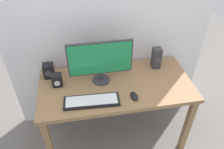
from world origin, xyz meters
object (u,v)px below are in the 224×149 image
(speaker_right, at_px, (156,58))
(audio_controller, at_px, (57,80))
(mouse, at_px, (134,96))
(speaker_left, at_px, (49,71))
(keyboard_primary, at_px, (92,101))
(desk, at_px, (116,91))
(monitor, at_px, (100,60))

(speaker_right, height_order, audio_controller, speaker_right)
(mouse, distance_m, speaker_left, 0.86)
(speaker_left, bearing_deg, mouse, -30.15)
(speaker_left, bearing_deg, keyboard_primary, -48.87)
(speaker_right, bearing_deg, audio_controller, -172.92)
(desk, relative_size, monitor, 2.45)
(speaker_right, xyz_separation_m, speaker_left, (-1.08, 0.03, -0.04))
(keyboard_primary, relative_size, audio_controller, 3.77)
(mouse, bearing_deg, speaker_left, 140.47)
(desk, height_order, monitor, monitor)
(audio_controller, bearing_deg, desk, -7.90)
(monitor, bearing_deg, mouse, -49.07)
(mouse, xyz_separation_m, audio_controller, (-0.66, 0.28, 0.04))
(desk, bearing_deg, speaker_left, 160.19)
(keyboard_primary, xyz_separation_m, speaker_left, (-0.37, 0.43, 0.06))
(keyboard_primary, height_order, speaker_right, speaker_right)
(monitor, distance_m, keyboard_primary, 0.38)
(desk, xyz_separation_m, mouse, (0.12, -0.21, 0.11))
(audio_controller, bearing_deg, keyboard_primary, -43.54)
(desk, bearing_deg, speaker_right, 23.66)
(desk, distance_m, monitor, 0.36)
(speaker_right, bearing_deg, mouse, -129.36)
(keyboard_primary, height_order, mouse, mouse)
(mouse, relative_size, speaker_right, 0.49)
(speaker_right, bearing_deg, monitor, -168.89)
(desk, height_order, keyboard_primary, keyboard_primary)
(speaker_right, bearing_deg, speaker_left, 178.64)
(mouse, bearing_deg, audio_controller, 147.51)
(keyboard_primary, xyz_separation_m, audio_controller, (-0.29, 0.28, 0.05))
(desk, relative_size, audio_controller, 11.22)
(monitor, xyz_separation_m, mouse, (0.25, -0.29, -0.21))
(mouse, bearing_deg, speaker_right, 41.26)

